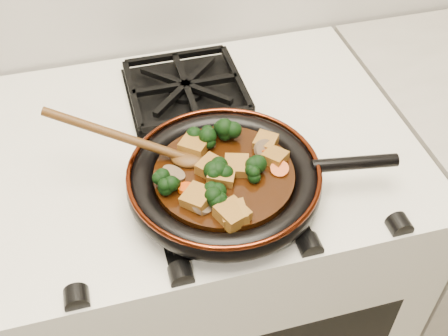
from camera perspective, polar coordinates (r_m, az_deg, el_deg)
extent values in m
cube|color=silver|center=(1.37, -1.66, -11.08)|extent=(0.76, 0.60, 0.90)
cylinder|color=black|center=(0.91, 0.00, -1.64)|extent=(0.28, 0.28, 0.01)
torus|color=black|center=(0.90, 0.00, -1.25)|extent=(0.31, 0.31, 0.04)
torus|color=#4D1A0B|center=(0.88, 0.00, -0.32)|extent=(0.31, 0.31, 0.01)
cylinder|color=black|center=(0.93, 13.14, 0.49)|extent=(0.14, 0.04, 0.02)
cylinder|color=black|center=(0.89, 0.00, -0.95)|extent=(0.22, 0.22, 0.02)
cube|color=brown|center=(0.87, -0.29, -0.80)|extent=(0.05, 0.05, 0.03)
cube|color=brown|center=(0.93, 4.26, 2.62)|extent=(0.05, 0.05, 0.02)
cube|color=brown|center=(0.84, -2.67, -3.11)|extent=(0.06, 0.06, 0.03)
cube|color=brown|center=(0.88, -1.32, 0.02)|extent=(0.05, 0.05, 0.02)
cube|color=brown|center=(0.82, 1.02, -4.67)|extent=(0.04, 0.04, 0.02)
cube|color=brown|center=(0.92, -3.05, 2.21)|extent=(0.06, 0.06, 0.03)
cube|color=brown|center=(0.89, 1.29, 0.16)|extent=(0.05, 0.05, 0.02)
cube|color=brown|center=(0.90, 5.20, 1.07)|extent=(0.05, 0.05, 0.02)
cube|color=brown|center=(0.82, 0.84, -4.73)|extent=(0.06, 0.06, 0.03)
cylinder|color=#BF3805|center=(0.86, -3.88, -2.08)|extent=(0.03, 0.03, 0.01)
cylinder|color=#BF3805|center=(0.92, 3.96, 1.97)|extent=(0.03, 0.03, 0.02)
cylinder|color=#BF3805|center=(0.89, 5.66, -0.11)|extent=(0.03, 0.03, 0.02)
cylinder|color=#BF3805|center=(0.92, -3.67, 1.84)|extent=(0.03, 0.03, 0.02)
cylinder|color=brown|center=(0.88, -5.19, -0.61)|extent=(0.04, 0.05, 0.02)
cylinder|color=brown|center=(0.83, -2.28, -3.76)|extent=(0.04, 0.04, 0.02)
cylinder|color=brown|center=(0.92, 4.14, 1.83)|extent=(0.05, 0.04, 0.03)
ellipsoid|color=#4A2C0F|center=(0.90, -3.70, 0.97)|extent=(0.07, 0.06, 0.02)
cylinder|color=#4A2C0F|center=(0.91, -10.90, 3.31)|extent=(0.02, 0.02, 0.24)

